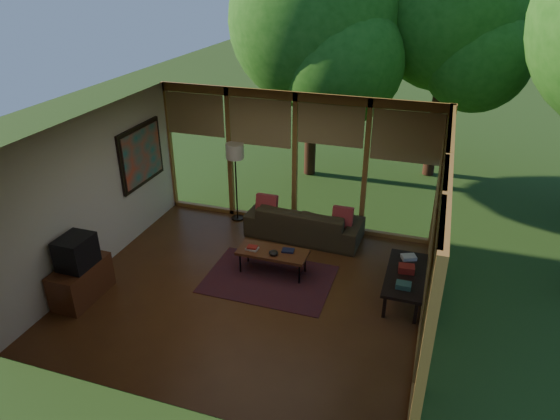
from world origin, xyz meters
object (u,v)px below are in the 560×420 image
(coffee_table, at_px, (273,253))
(television, at_px, (76,252))
(floor_lamp, at_px, (235,156))
(media_cabinet, at_px, (81,281))
(side_console, at_px, (405,276))
(sofa, at_px, (304,222))

(coffee_table, bearing_deg, television, -148.31)
(television, distance_m, floor_lamp, 3.58)
(media_cabinet, relative_size, coffee_table, 0.83)
(floor_lamp, xyz_separation_m, side_console, (3.58, -1.70, -1.00))
(television, xyz_separation_m, floor_lamp, (1.27, 3.30, 0.56))
(sofa, bearing_deg, floor_lamp, -8.43)
(coffee_table, bearing_deg, sofa, 82.79)
(media_cabinet, relative_size, side_console, 0.71)
(coffee_table, xyz_separation_m, side_console, (2.22, -0.03, 0.02))
(coffee_table, relative_size, side_console, 0.86)
(television, xyz_separation_m, side_console, (4.85, 1.60, -0.44))
(media_cabinet, xyz_separation_m, side_console, (4.87, 1.60, 0.11))
(media_cabinet, relative_size, television, 1.82)
(coffee_table, distance_m, side_console, 2.22)
(sofa, xyz_separation_m, television, (-2.80, -3.00, 0.53))
(sofa, height_order, coffee_table, sofa)
(sofa, distance_m, floor_lamp, 1.90)
(floor_lamp, height_order, side_console, floor_lamp)
(television, bearing_deg, media_cabinet, 180.00)
(floor_lamp, relative_size, side_console, 1.18)
(side_console, bearing_deg, television, -161.76)
(floor_lamp, relative_size, coffee_table, 1.38)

